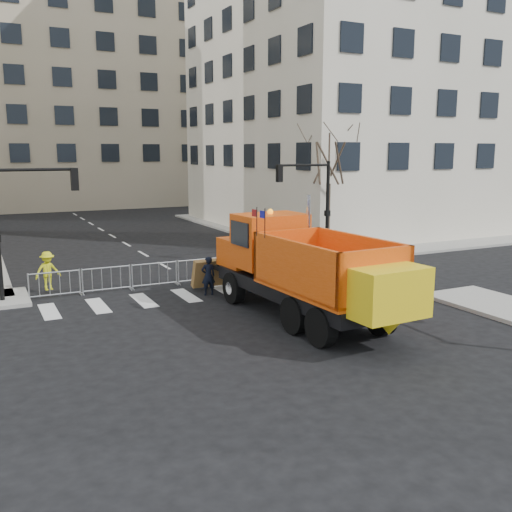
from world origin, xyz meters
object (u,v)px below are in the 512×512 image
cop_b (241,270)px  newspaper_box (278,252)px  plow_truck (305,267)px  worker (48,271)px  cop_a (208,276)px  cop_c (255,268)px

cop_b → newspaper_box: 5.89m
plow_truck → worker: size_ratio=6.80×
worker → newspaper_box: bearing=-7.3°
cop_a → cop_b: bearing=-167.6°
cop_a → worker: (-5.92, 3.28, 0.15)m
plow_truck → cop_b: 5.12m
plow_truck → cop_a: size_ratio=6.83×
plow_truck → cop_c: bearing=-6.0°
cop_b → plow_truck: bearing=97.6°
worker → newspaper_box: size_ratio=1.49×
cop_a → newspaper_box: size_ratio=1.48×
cop_c → plow_truck: bearing=51.7°
plow_truck → cop_a: 5.21m
cop_c → cop_b: bearing=-91.7°
plow_truck → cop_b: size_ratio=6.46×
plow_truck → worker: bearing=40.9°
cop_b → newspaper_box: size_ratio=1.57×
cop_b → newspaper_box: (4.10, 4.22, -0.16)m
cop_a → newspaper_box: bearing=-137.5°
worker → cop_a: bearing=-42.0°
newspaper_box → cop_b: bearing=-135.6°
cop_a → cop_c: cop_c is taller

